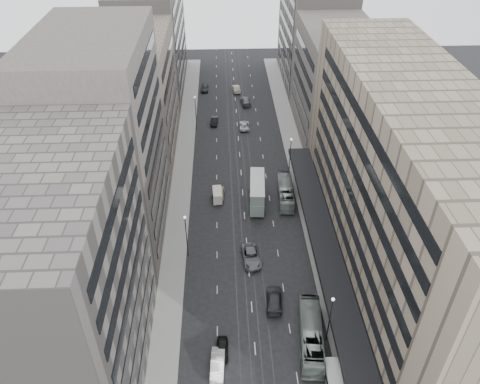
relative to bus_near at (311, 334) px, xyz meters
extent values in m
plane|color=black|center=(-7.42, 5.35, -1.68)|extent=(220.00, 220.00, 0.00)
cube|color=gray|center=(4.58, 42.85, -1.60)|extent=(4.00, 125.00, 0.15)
cube|color=gray|center=(-19.42, 42.85, -1.60)|extent=(4.00, 125.00, 0.15)
cube|color=gray|center=(14.08, 13.35, 13.32)|extent=(15.00, 60.00, 30.00)
cube|color=black|center=(4.58, 13.35, 2.32)|extent=(4.40, 60.00, 0.50)
cube|color=#494440|center=(14.08, 57.35, 10.32)|extent=(15.00, 28.00, 24.00)
cube|color=#68635D|center=(14.08, 87.35, 12.32)|extent=(15.00, 32.00, 28.00)
cube|color=#68635D|center=(-28.92, -2.65, 13.32)|extent=(15.00, 28.00, 30.00)
cube|color=#494440|center=(-28.92, 24.35, 15.32)|extent=(15.00, 26.00, 34.00)
cube|color=#6B6153|center=(-28.92, 51.35, 10.82)|extent=(15.00, 28.00, 25.00)
cube|color=#68635D|center=(-28.92, 84.35, 12.32)|extent=(15.00, 38.00, 28.00)
cylinder|color=#262628|center=(2.28, 0.35, 2.32)|extent=(0.16, 0.16, 8.00)
sphere|color=silver|center=(2.28, 0.35, 6.42)|extent=(0.44, 0.44, 0.44)
cylinder|color=#262628|center=(2.28, 40.35, 2.32)|extent=(0.16, 0.16, 8.00)
sphere|color=silver|center=(2.28, 40.35, 6.42)|extent=(0.44, 0.44, 0.44)
cylinder|color=#262628|center=(-17.12, 17.35, 2.32)|extent=(0.16, 0.16, 8.00)
sphere|color=silver|center=(-17.12, 17.35, 6.42)|extent=(0.44, 0.44, 0.44)
cylinder|color=#262628|center=(-17.12, 60.35, 2.32)|extent=(0.16, 0.16, 8.00)
sphere|color=silver|center=(-17.12, 60.35, 6.42)|extent=(0.44, 0.44, 0.44)
imported|color=gray|center=(0.00, 0.00, 0.00)|extent=(4.08, 12.26, 3.35)
imported|color=gray|center=(0.51, 32.24, -0.15)|extent=(3.20, 11.09, 3.05)
cube|color=slate|center=(-4.94, 30.76, 0.03)|extent=(3.23, 9.48, 2.38)
cube|color=slate|center=(-4.94, 30.76, 2.26)|extent=(3.16, 9.10, 2.07)
cube|color=silver|center=(-4.94, 30.76, 3.36)|extent=(3.23, 9.48, 0.12)
cylinder|color=black|center=(-6.47, 27.50, -1.16)|extent=(0.36, 1.05, 1.04)
cylinder|color=black|center=(-3.89, 27.32, -1.16)|extent=(0.36, 1.05, 1.04)
cylinder|color=black|center=(-6.00, 34.20, -1.16)|extent=(0.36, 1.05, 1.04)
cylinder|color=black|center=(-3.42, 34.02, -1.16)|extent=(0.36, 1.05, 1.04)
cube|color=#4C5053|center=(1.78, -6.00, -0.80)|extent=(1.90, 4.31, 1.11)
cube|color=#ACADA8|center=(1.78, -6.00, 0.19)|extent=(1.87, 4.22, 0.87)
cylinder|color=black|center=(0.93, -4.57, -1.36)|extent=(0.20, 0.64, 0.63)
cylinder|color=black|center=(2.71, -4.62, -1.36)|extent=(0.20, 0.64, 0.63)
cube|color=beige|center=(-12.29, 32.05, -0.81)|extent=(1.85, 3.77, 1.13)
cube|color=beige|center=(-12.29, 32.05, 0.20)|extent=(1.81, 3.69, 0.89)
cylinder|color=black|center=(-13.05, 30.79, -1.38)|extent=(0.20, 0.60, 0.59)
cylinder|color=black|center=(-11.40, 30.88, -1.38)|extent=(0.20, 0.60, 0.59)
cylinder|color=black|center=(-13.18, 33.22, -1.38)|extent=(0.20, 0.60, 0.59)
cylinder|color=black|center=(-11.52, 33.30, -1.38)|extent=(0.20, 0.60, 0.59)
imported|color=black|center=(-11.76, -1.11, -1.00)|extent=(1.66, 3.97, 1.34)
imported|color=silver|center=(-12.39, -3.36, -0.87)|extent=(1.98, 4.95, 1.60)
imported|color=slate|center=(-6.90, 15.91, -0.84)|extent=(3.31, 6.26, 1.68)
imported|color=#27272A|center=(-4.13, 6.87, -0.84)|extent=(2.89, 5.96, 1.67)
imported|color=beige|center=(-11.76, 33.46, -1.00)|extent=(1.98, 4.08, 1.34)
imported|color=black|center=(-12.91, 62.67, -0.94)|extent=(1.92, 4.60, 1.48)
imported|color=silver|center=(-5.84, 60.32, -0.98)|extent=(2.36, 5.00, 1.38)
imported|color=#555658|center=(-4.89, 73.48, -0.86)|extent=(2.84, 5.85, 1.64)
imported|color=#28282B|center=(-15.58, 82.23, -0.87)|extent=(2.07, 4.79, 1.61)
imported|color=#A79A8A|center=(-6.97, 81.18, -0.86)|extent=(2.21, 5.09, 1.63)
camera|label=1|loc=(-11.01, -38.26, 51.75)|focal=35.00mm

